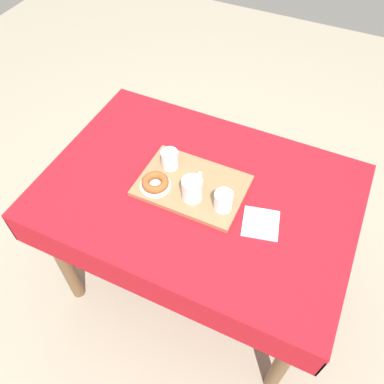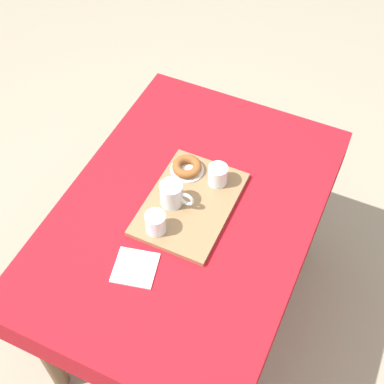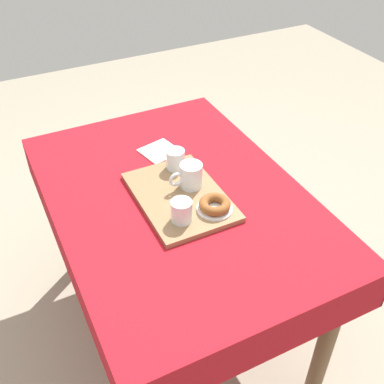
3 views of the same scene
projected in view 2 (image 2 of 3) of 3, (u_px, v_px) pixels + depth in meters
ground_plane at (188, 307)px, 2.48m from camera, size 6.00×6.00×0.00m
dining_table at (187, 230)px, 1.97m from camera, size 1.25×0.87×0.76m
serving_tray at (190, 203)px, 1.89m from camera, size 0.42×0.29×0.02m
tea_mug_left at (172, 194)px, 1.85m from camera, size 0.08×0.12×0.09m
water_glass_near at (218, 176)px, 1.91m from camera, size 0.07×0.07×0.08m
water_glass_far at (156, 223)px, 1.78m from camera, size 0.07×0.07×0.08m
donut_plate_left at (187, 170)px, 1.97m from camera, size 0.12×0.12×0.01m
sugar_donut_left at (187, 167)px, 1.95m from camera, size 0.11×0.11×0.03m
paper_napkin at (135, 268)px, 1.73m from camera, size 0.16×0.16×0.01m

